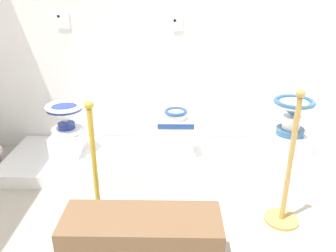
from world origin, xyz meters
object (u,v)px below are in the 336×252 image
object	(u,v)px
stanchion_post_near_left	(96,183)
stanchion_post_near_right	(286,186)
plinth_block_central_ornate	(176,151)
museum_bench	(142,243)
info_placard_second	(178,24)
plinth_block_leftmost	(288,144)
antique_toilet_central_ornate	(176,130)
info_placard_first	(63,21)
antique_toilet_broad_patterned	(65,115)
plinth_block_broad_patterned	(68,142)
antique_toilet_leftmost	(293,111)

from	to	relation	value
stanchion_post_near_left	stanchion_post_near_right	distance (m)	1.43
stanchion_post_near_left	stanchion_post_near_right	bearing A→B (deg)	-0.30
stanchion_post_near_left	plinth_block_central_ornate	bearing A→B (deg)	55.85
plinth_block_central_ornate	museum_bench	xyz separation A→B (m)	(-0.21, -1.40, 0.05)
info_placard_second	museum_bench	bearing A→B (deg)	-97.14
plinth_block_central_ornate	plinth_block_leftmost	bearing A→B (deg)	1.89
plinth_block_leftmost	antique_toilet_central_ornate	bearing A→B (deg)	-178.11
plinth_block_leftmost	info_placard_first	bearing A→B (deg)	170.40
antique_toilet_broad_patterned	plinth_block_leftmost	bearing A→B (deg)	0.32
plinth_block_broad_patterned	info_placard_first	bearing A→B (deg)	95.63
plinth_block_leftmost	info_placard_second	world-z (taller)	info_placard_second
antique_toilet_broad_patterned	museum_bench	world-z (taller)	antique_toilet_broad_patterned
info_placard_first	plinth_block_broad_patterned	bearing A→B (deg)	-84.37
antique_toilet_leftmost	stanchion_post_near_right	world-z (taller)	stanchion_post_near_right
plinth_block_central_ornate	info_placard_second	bearing A→B (deg)	88.05
stanchion_post_near_left	museum_bench	bearing A→B (deg)	-52.29
plinth_block_broad_patterned	antique_toilet_broad_patterned	size ratio (longest dim) A/B	1.08
antique_toilet_leftmost	plinth_block_central_ornate	bearing A→B (deg)	-178.11
plinth_block_broad_patterned	info_placard_second	world-z (taller)	info_placard_second
plinth_block_central_ornate	stanchion_post_near_right	bearing A→B (deg)	-47.28
info_placard_first	stanchion_post_near_right	bearing A→B (deg)	-33.95
antique_toilet_broad_patterned	stanchion_post_near_left	size ratio (longest dim) A/B	0.37
museum_bench	plinth_block_central_ornate	bearing A→B (deg)	81.32
antique_toilet_central_ornate	stanchion_post_near_right	size ratio (longest dim) A/B	0.39
museum_bench	plinth_block_broad_patterned	bearing A→B (deg)	121.69
info_placard_second	museum_bench	xyz separation A→B (m)	(-0.23, -1.82, -1.14)
info_placard_second	antique_toilet_broad_patterned	bearing A→B (deg)	-160.29
antique_toilet_broad_patterned	info_placard_first	bearing A→B (deg)	95.63
info_placard_second	info_placard_first	bearing A→B (deg)	180.00
plinth_block_leftmost	info_placard_second	distance (m)	1.63
plinth_block_leftmost	museum_bench	xyz separation A→B (m)	(-1.35, -1.43, -0.02)
stanchion_post_near_left	museum_bench	xyz separation A→B (m)	(0.39, -0.51, -0.13)
stanchion_post_near_left	plinth_block_broad_patterned	bearing A→B (deg)	117.98
info_placard_second	stanchion_post_near_left	world-z (taller)	info_placard_second
antique_toilet_leftmost	info_placard_second	distance (m)	1.42
antique_toilet_broad_patterned	antique_toilet_leftmost	xyz separation A→B (m)	(2.23, 0.01, 0.05)
museum_bench	antique_toilet_leftmost	bearing A→B (deg)	46.72
antique_toilet_central_ornate	info_placard_first	size ratio (longest dim) A/B	2.91
plinth_block_leftmost	info_placard_first	distance (m)	2.57
plinth_block_central_ornate	info_placard_first	distance (m)	1.72
stanchion_post_near_right	info_placard_first	bearing A→B (deg)	146.05
antique_toilet_central_ornate	museum_bench	size ratio (longest dim) A/B	0.42
antique_toilet_central_ornate	plinth_block_leftmost	bearing A→B (deg)	1.89
antique_toilet_leftmost	info_placard_first	bearing A→B (deg)	170.40
antique_toilet_broad_patterned	stanchion_post_near_right	bearing A→B (deg)	-25.68
antique_toilet_central_ornate	museum_bench	xyz separation A→B (m)	(-0.21, -1.40, -0.18)
info_placard_second	stanchion_post_near_left	xyz separation A→B (m)	(-0.62, -1.31, -1.02)
plinth_block_central_ornate	stanchion_post_near_left	xyz separation A→B (m)	(-0.60, -0.89, 0.18)
info_placard_first	museum_bench	size ratio (longest dim) A/B	0.14
stanchion_post_near_right	antique_toilet_broad_patterned	bearing A→B (deg)	154.32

